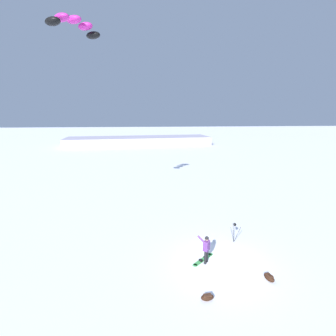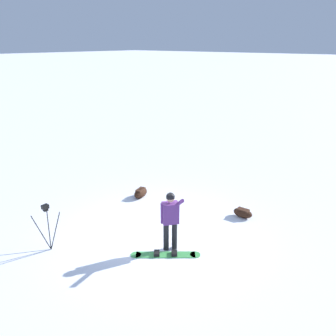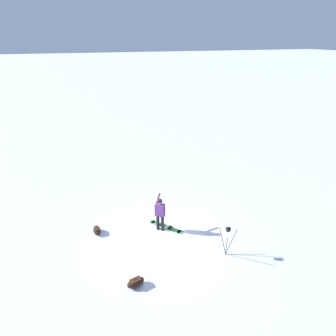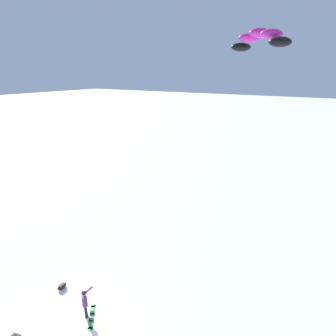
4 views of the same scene
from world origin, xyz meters
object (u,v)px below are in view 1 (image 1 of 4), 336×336
object	(u,v)px
traction_kite	(74,24)
gear_bag_large	(269,277)
camera_tripod	(235,229)
snowboard	(203,259)
gear_bag_small	(207,297)
snowboarder	(206,247)

from	to	relation	value
traction_kite	gear_bag_large	distance (m)	18.37
gear_bag_large	camera_tripod	size ratio (longest dim) A/B	0.54
snowboard	traction_kite	world-z (taller)	traction_kite
snowboard	traction_kite	bearing A→B (deg)	144.37
gear_bag_small	snowboarder	bearing A→B (deg)	76.64
snowboarder	snowboard	bearing A→B (deg)	105.75
snowboarder	snowboard	world-z (taller)	snowboarder
snowboard	snowboarder	bearing A→B (deg)	-74.25
snowboarder	traction_kite	distance (m)	15.67
snowboard	gear_bag_small	bearing A→B (deg)	-100.61
gear_bag_large	snowboard	bearing A→B (deg)	144.13
traction_kite	camera_tripod	world-z (taller)	traction_kite
gear_bag_large	camera_tripod	xyz separation A→B (m)	(-0.38, 3.74, 0.76)
gear_bag_large	snowboarder	bearing A→B (deg)	147.42
camera_tripod	gear_bag_small	distance (m)	5.63
camera_tripod	traction_kite	bearing A→B (deg)	159.91
snowboard	camera_tripod	xyz separation A→B (m)	(2.45, 1.69, 0.90)
snowboard	gear_bag_large	distance (m)	3.49
snowboard	gear_bag_small	size ratio (longest dim) A/B	2.30
snowboarder	gear_bag_small	xyz separation A→B (m)	(-0.64, -2.71, -0.81)
snowboarder	camera_tripod	xyz separation A→B (m)	(2.36, 1.98, -0.04)
snowboarder	gear_bag_small	size ratio (longest dim) A/B	2.64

